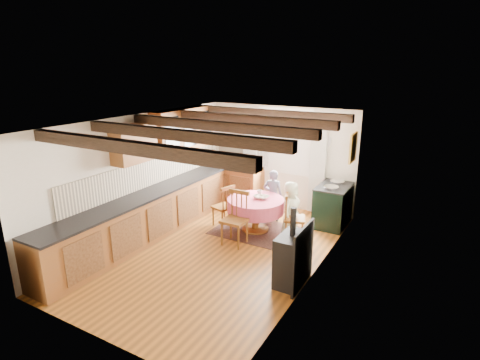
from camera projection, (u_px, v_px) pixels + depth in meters
The scene contains 41 objects.
floor at pixel (219, 250), 7.10m from camera, with size 3.60×5.50×0.00m, color #A7601E.
ceiling at pixel (217, 121), 6.41m from camera, with size 3.60×5.50×0.00m, color white.
wall_back at pixel (280, 157), 9.05m from camera, with size 3.60×0.00×2.40m, color silver.
wall_front at pixel (91, 252), 4.46m from camera, with size 3.60×0.00×2.40m, color silver.
wall_left at pixel (141, 175), 7.60m from camera, with size 0.00×5.50×2.40m, color silver.
wall_right at pixel (316, 206), 5.91m from camera, with size 0.00×5.50×2.40m, color silver.
beam_a at pixel (130, 147), 4.76m from camera, with size 3.60×0.16×0.16m, color #37261A.
beam_b at pixel (180, 135), 5.60m from camera, with size 3.60×0.16×0.16m, color #37261A.
beam_c at pixel (217, 126), 6.43m from camera, with size 3.60×0.16×0.16m, color #37261A.
beam_d at pixel (245, 119), 7.27m from camera, with size 3.60×0.16×0.16m, color #37261A.
beam_e at pixel (268, 113), 8.10m from camera, with size 3.60×0.16×0.16m, color #37261A.
splash_left at pixel (152, 172), 7.84m from camera, with size 0.02×4.50×0.55m, color beige.
splash_back at pixel (243, 153), 9.50m from camera, with size 1.40×0.02×0.55m, color beige.
base_cabinet_left at pixel (155, 213), 7.68m from camera, with size 0.60×5.30×0.88m, color brown.
base_cabinet_back at pixel (236, 185), 9.51m from camera, with size 1.30×0.60×0.88m, color brown.
worktop_left at pixel (155, 192), 7.53m from camera, with size 0.64×5.30×0.04m, color black.
worktop_back at pixel (235, 167), 9.36m from camera, with size 1.30×0.64×0.04m, color black.
wall_cabinet_glass at pixel (184, 129), 8.30m from camera, with size 0.34×1.80×0.90m, color brown.
wall_cabinet_solid at pixel (134, 144), 7.07m from camera, with size 0.34×0.90×0.70m, color brown.
window_frame at pixel (285, 141), 8.87m from camera, with size 1.34×0.03×1.54m, color white.
window_pane at pixel (285, 141), 8.88m from camera, with size 1.20×0.01×1.40m, color white.
curtain_left at pixel (250, 159), 9.35m from camera, with size 0.35×0.10×2.10m, color silver.
curtain_right at pixel (318, 167), 8.55m from camera, with size 0.35×0.10×2.10m, color silver.
curtain_rod at pixel (284, 115), 8.63m from camera, with size 0.03×0.03×2.00m, color black.
wall_picture at pixel (353, 148), 7.70m from camera, with size 0.04×0.50×0.60m, color gold.
wall_plate at pixel (325, 141), 8.39m from camera, with size 0.30×0.30×0.02m, color silver.
rug at pixel (255, 230), 7.94m from camera, with size 1.63×1.27×0.01m, color black.
dining_table at pixel (255, 215), 7.84m from camera, with size 1.15×1.15×0.70m, color #E34B66, non-canonical shape.
chair_near at pixel (234, 219), 7.21m from camera, with size 0.44×0.47×1.04m, color brown, non-canonical shape.
chair_left at pixel (223, 205), 8.08m from camera, with size 0.39×0.41×0.91m, color brown, non-canonical shape.
chair_right at pixel (295, 217), 7.42m from camera, with size 0.41×0.43×0.95m, color brown, non-canonical shape.
aga_range at pixel (333, 205), 8.12m from camera, with size 0.63×0.97×0.89m, color black, non-canonical shape.
cast_iron_stove at pixel (292, 246), 5.85m from camera, with size 0.38×0.63×1.27m, color black, non-canonical shape.
child_far at pixel (273, 195), 8.33m from camera, with size 0.42×0.27×1.15m, color #545469.
child_right at pixel (290, 209), 7.59m from camera, with size 0.55×0.36×1.12m, color silver.
bowl_a at pixel (263, 197), 7.75m from camera, with size 0.24×0.24×0.06m, color silver.
bowl_b at pixel (258, 197), 7.76m from camera, with size 0.20×0.20×0.06m, color silver.
cup at pixel (259, 193), 7.97m from camera, with size 0.11×0.11×0.10m, color silver.
canister_tall at pixel (225, 159), 9.56m from camera, with size 0.15×0.15×0.25m, color #262628.
canister_wide at pixel (235, 162), 9.42m from camera, with size 0.17×0.17×0.19m, color #262628.
canister_slim at pixel (241, 161), 9.24m from camera, with size 0.11×0.11×0.31m, color #262628.
Camera 1 is at (3.49, -5.41, 3.29)m, focal length 28.70 mm.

